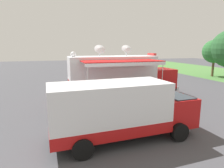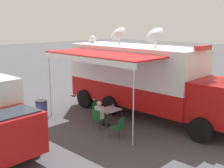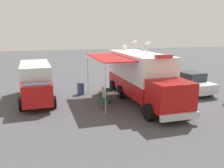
{
  "view_description": "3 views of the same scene",
  "coord_description": "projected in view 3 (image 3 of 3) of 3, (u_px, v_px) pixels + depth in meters",
  "views": [
    {
      "loc": [
        15.21,
        -4.61,
        4.2
      ],
      "look_at": [
        0.75,
        -0.25,
        1.29
      ],
      "focal_mm": 30.37,
      "sensor_mm": 36.0,
      "label": 1
    },
    {
      "loc": [
        11.26,
        9.61,
        4.67
      ],
      "look_at": [
        0.96,
        -0.68,
        1.55
      ],
      "focal_mm": 46.44,
      "sensor_mm": 36.0,
      "label": 2
    },
    {
      "loc": [
        6.9,
        16.73,
        5.14
      ],
      "look_at": [
        2.29,
        0.71,
        1.44
      ],
      "focal_mm": 38.84,
      "sensor_mm": 36.0,
      "label": 3
    }
  ],
  "objects": [
    {
      "name": "folding_chair_at_table",
      "position": [
        102.0,
        97.0,
        17.32
      ],
      "size": [
        0.49,
        0.49,
        0.87
      ],
      "color": "#19562D",
      "rests_on": "ground"
    },
    {
      "name": "folding_table",
      "position": [
        112.0,
        94.0,
        17.49
      ],
      "size": [
        0.81,
        0.81,
        0.73
      ],
      "color": "silver",
      "rests_on": "ground"
    },
    {
      "name": "lot_stripe",
      "position": [
        163.0,
        91.0,
        20.94
      ],
      "size": [
        0.2,
        4.8,
        0.01
      ],
      "primitive_type": "cube",
      "rotation": [
        0.0,
        0.0,
        0.02
      ],
      "color": "silver",
      "rests_on": "ground"
    },
    {
      "name": "ground_plane",
      "position": [
        138.0,
        99.0,
        18.67
      ],
      "size": [
        100.0,
        100.0,
        0.0
      ],
      "primitive_type": "plane",
      "color": "#47474C"
    },
    {
      "name": "command_truck",
      "position": [
        142.0,
        75.0,
        17.54
      ],
      "size": [
        4.98,
        9.53,
        4.53
      ],
      "color": "#B71414",
      "rests_on": "ground"
    },
    {
      "name": "folding_chair_beside_table",
      "position": [
        109.0,
        93.0,
        18.31
      ],
      "size": [
        0.49,
        0.49,
        0.87
      ],
      "color": "#19562D",
      "rests_on": "ground"
    },
    {
      "name": "water_bottle",
      "position": [
        114.0,
        92.0,
        17.43
      ],
      "size": [
        0.07,
        0.07,
        0.22
      ],
      "color": "#4C99D8",
      "rests_on": "folding_table"
    },
    {
      "name": "seated_responder",
      "position": [
        104.0,
        94.0,
        17.34
      ],
      "size": [
        0.67,
        0.56,
        1.25
      ],
      "color": "silver",
      "rests_on": "ground"
    },
    {
      "name": "trash_bin",
      "position": [
        81.0,
        89.0,
        19.85
      ],
      "size": [
        0.57,
        0.57,
        0.91
      ],
      "color": "#384C7F",
      "rests_on": "ground"
    },
    {
      "name": "support_truck",
      "position": [
        36.0,
        82.0,
        18.1
      ],
      "size": [
        2.58,
        6.89,
        2.7
      ],
      "color": "white",
      "rests_on": "ground"
    },
    {
      "name": "folding_chair_spare_by_truck",
      "position": [
        105.0,
        102.0,
        15.93
      ],
      "size": [
        0.6,
        0.6,
        0.87
      ],
      "color": "#19562D",
      "rests_on": "ground"
    },
    {
      "name": "car_far_corner",
      "position": [
        191.0,
        83.0,
        20.19
      ],
      "size": [
        2.34,
        4.36,
        1.76
      ],
      "color": "silver",
      "rests_on": "ground"
    },
    {
      "name": "traffic_cone",
      "position": [
        117.0,
        82.0,
        23.23
      ],
      "size": [
        0.36,
        0.36,
        0.58
      ],
      "color": "black",
      "rests_on": "ground"
    }
  ]
}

